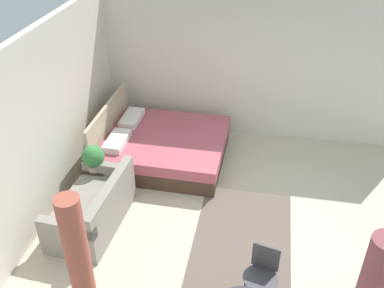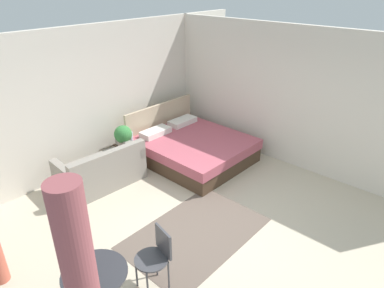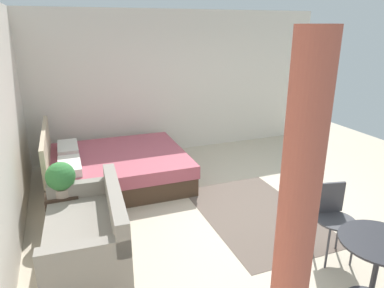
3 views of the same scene
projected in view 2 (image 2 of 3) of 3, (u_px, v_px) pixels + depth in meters
The scene contains 11 objects.
ground_plane at pixel (203, 226), 5.50m from camera, with size 8.69×9.07×0.02m, color beige.
wall_back at pixel (86, 101), 6.70m from camera, with size 8.69×0.12×2.81m, color silver.
wall_right at pixel (297, 99), 6.77m from camera, with size 0.12×6.07×2.81m, color silver.
area_rug at pixel (196, 233), 5.34m from camera, with size 2.17×1.41×0.01m, color #66564C.
bed at pixel (192, 148), 7.39m from camera, with size 1.97×2.21×1.02m.
couch at pixel (102, 171), 6.48m from camera, with size 1.58×0.93×0.81m.
nightstand at pixel (128, 154), 7.20m from camera, with size 0.45×0.40×0.48m.
potted_plant at pixel (123, 135), 6.92m from camera, with size 0.36×0.36×0.44m.
vase at pixel (130, 137), 7.16m from camera, with size 0.11×0.11×0.21m.
balcony_table at pixel (97, 286), 3.83m from camera, with size 0.72×0.72×0.69m.
cafe_chair_near_window at pixel (157, 254), 4.21m from camera, with size 0.50×0.50×0.85m.
Camera 2 is at (-3.35, -2.79, 3.60)m, focal length 32.15 mm.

